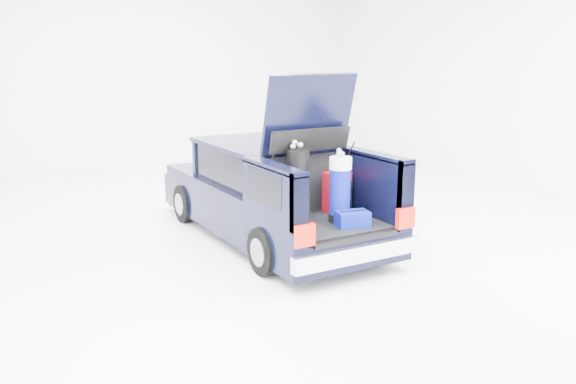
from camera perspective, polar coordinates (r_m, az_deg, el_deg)
ground at (r=9.24m, az=-1.55°, el=-4.25°), size 14.00×14.00×0.00m
car at (r=9.16m, az=-1.89°, el=-0.05°), size 1.87×4.65×2.47m
red_suitcase at (r=8.34m, az=4.62°, el=0.01°), size 0.37×0.26×0.58m
black_golf_bag at (r=7.84m, az=0.81°, el=0.67°), size 0.39×0.42×1.03m
blue_golf_bag at (r=7.79m, az=4.89°, el=0.28°), size 0.35×0.35×0.96m
blue_duffel at (r=7.68m, az=6.05°, el=-2.51°), size 0.46×0.35×0.21m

